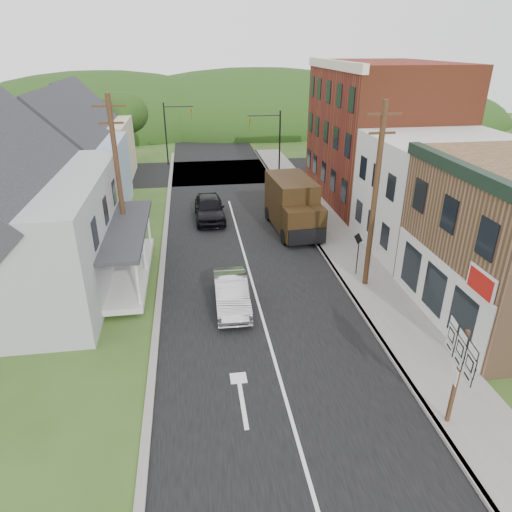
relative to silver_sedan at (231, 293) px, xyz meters
name	(u,v)px	position (x,y,z in m)	size (l,w,h in m)	color
ground	(267,334)	(1.26, -2.45, -0.71)	(120.00, 120.00, 0.00)	#2D4719
road	(240,242)	(1.26, 7.55, -0.71)	(9.00, 90.00, 0.02)	black
cross_road	(220,172)	(1.26, 24.55, -0.71)	(60.00, 9.00, 0.02)	black
sidewalk_right	(343,248)	(7.16, 5.55, -0.64)	(2.80, 55.00, 0.15)	slate
curb_right	(321,249)	(5.81, 5.55, -0.64)	(0.20, 55.00, 0.15)	slate
curb_left	(163,259)	(-3.39, 5.55, -0.65)	(0.30, 55.00, 0.12)	slate
storefront_white	(441,195)	(12.56, 5.05, 2.54)	(8.00, 7.00, 6.50)	silver
storefront_red	(380,134)	(12.56, 14.55, 4.29)	(8.00, 12.00, 10.00)	maroon
house_blue	(70,162)	(-9.74, 14.55, 2.98)	(7.14, 8.16, 7.28)	#97AFCE
house_cream	(87,138)	(-10.24, 23.55, 2.98)	(7.14, 8.16, 7.28)	beige
utility_pole_right	(375,198)	(6.86, 1.05, 3.95)	(1.60, 0.26, 9.00)	#472D19
utility_pole_left	(119,181)	(-5.24, 5.55, 3.95)	(1.60, 0.26, 9.00)	#472D19
traffic_signal_right	(272,137)	(5.57, 21.05, 3.05)	(2.87, 0.20, 6.00)	black
traffic_signal_left	(173,126)	(-3.04, 28.05, 3.05)	(2.87, 0.20, 6.00)	black
tree_left_d	(123,113)	(-7.74, 29.55, 4.17)	(4.80, 4.80, 6.94)	#382616
forested_ridge	(207,124)	(1.26, 52.55, -0.71)	(90.00, 30.00, 16.00)	#1A3810
silver_sedan	(231,293)	(0.00, 0.00, 0.00)	(1.51, 4.32, 1.42)	silver
dark_sedan	(209,208)	(-0.41, 11.71, 0.13)	(1.99, 4.94, 1.68)	black
delivery_van	(293,205)	(4.85, 8.97, 0.99)	(2.85, 6.18, 3.37)	black
route_sign_cluster	(458,364)	(6.13, -8.18, 1.69)	(0.39, 1.97, 3.47)	#472D19
warning_sign	(358,248)	(6.75, 2.15, 0.92)	(0.25, 0.60, 2.32)	black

